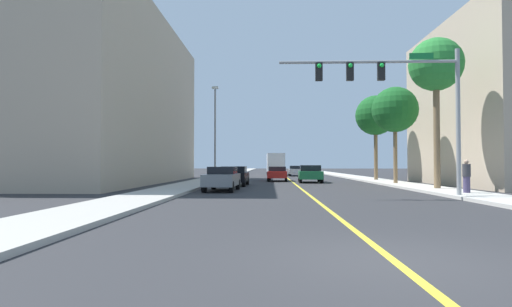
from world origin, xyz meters
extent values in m
plane|color=#2D2D30|center=(0.00, 42.00, 0.00)|extent=(192.00, 192.00, 0.00)
cube|color=#B2ADA3|center=(-7.62, 42.00, 0.07)|extent=(2.70, 168.00, 0.15)
cube|color=beige|center=(7.62, 42.00, 0.07)|extent=(2.70, 168.00, 0.15)
cube|color=yellow|center=(0.00, 42.00, 0.00)|extent=(0.16, 144.00, 0.01)
cube|color=tan|center=(-16.74, 27.30, 6.91)|extent=(11.99, 26.18, 13.81)
cylinder|color=gray|center=(6.67, 12.29, 3.51)|extent=(0.20, 0.20, 6.72)
cylinder|color=gray|center=(2.57, 12.29, 6.30)|extent=(8.20, 0.14, 0.14)
cube|color=black|center=(3.18, 12.29, 5.85)|extent=(0.32, 0.24, 0.84)
sphere|color=green|center=(3.18, 12.15, 6.10)|extent=(0.20, 0.20, 0.20)
cube|color=black|center=(1.75, 12.29, 5.85)|extent=(0.32, 0.24, 0.84)
sphere|color=green|center=(1.75, 12.15, 6.10)|extent=(0.20, 0.20, 0.20)
cube|color=black|center=(0.31, 12.29, 5.85)|extent=(0.32, 0.24, 0.84)
sphere|color=green|center=(0.31, 12.15, 6.10)|extent=(0.20, 0.20, 0.20)
cube|color=#147233|center=(5.03, 12.29, 6.55)|extent=(1.10, 0.04, 0.28)
cylinder|color=gray|center=(-6.77, 28.95, 4.15)|extent=(0.16, 0.16, 7.99)
cube|color=beige|center=(-6.77, 28.95, 8.29)|extent=(0.56, 0.28, 0.20)
cylinder|color=brown|center=(7.80, 17.50, 3.78)|extent=(0.36, 0.36, 7.27)
sphere|color=#287F33|center=(7.80, 17.50, 7.42)|extent=(3.10, 3.10, 3.10)
cone|color=#287F33|center=(8.73, 17.50, 7.22)|extent=(0.44, 1.55, 1.47)
cone|color=#287F33|center=(8.31, 18.28, 7.22)|extent=(1.25, 1.00, 1.69)
cone|color=#287F33|center=(7.30, 18.29, 7.22)|extent=(1.59, 1.29, 1.35)
cone|color=#287F33|center=(6.87, 17.42, 7.22)|extent=(0.55, 1.72, 1.23)
cone|color=#287F33|center=(7.29, 16.72, 7.22)|extent=(1.35, 1.06, 1.52)
cone|color=#287F33|center=(8.13, 16.63, 7.22)|extent=(1.50, 0.90, 1.51)
cylinder|color=brown|center=(7.39, 24.04, 2.89)|extent=(0.29, 0.29, 5.48)
sphere|color=#195B23|center=(7.39, 24.04, 5.63)|extent=(3.39, 3.39, 3.39)
cone|color=#195B23|center=(8.39, 24.24, 5.43)|extent=(0.63, 1.31, 1.63)
cone|color=#195B23|center=(7.74, 25.00, 5.43)|extent=(1.54, 0.89, 1.72)
cone|color=#195B23|center=(6.66, 24.76, 5.43)|extent=(1.12, 1.13, 1.71)
cone|color=#195B23|center=(6.53, 23.51, 5.43)|extent=(1.01, 1.31, 1.61)
cone|color=#195B23|center=(7.67, 23.07, 5.43)|extent=(1.71, 0.91, 1.30)
cylinder|color=brown|center=(7.64, 30.59, 3.07)|extent=(0.33, 0.33, 5.83)
sphere|color=#195B23|center=(7.64, 30.59, 5.98)|extent=(3.60, 3.60, 3.60)
cone|color=#195B23|center=(8.71, 30.50, 5.78)|extent=(0.53, 1.39, 1.64)
cone|color=#195B23|center=(7.75, 31.66, 5.78)|extent=(1.80, 0.63, 1.46)
cone|color=#195B23|center=(6.56, 30.53, 5.78)|extent=(0.51, 1.81, 1.32)
cone|color=#195B23|center=(7.45, 29.52, 5.78)|extent=(1.91, 0.77, 1.45)
cube|color=#196638|center=(1.45, 28.09, 0.64)|extent=(2.09, 4.34, 0.65)
cube|color=black|center=(1.45, 28.06, 1.21)|extent=(1.77, 2.21, 0.49)
cylinder|color=black|center=(0.67, 29.71, 0.32)|extent=(0.25, 0.65, 0.64)
cylinder|color=black|center=(2.37, 29.63, 0.32)|extent=(0.25, 0.65, 0.64)
cylinder|color=black|center=(0.53, 26.55, 0.32)|extent=(0.25, 0.65, 0.64)
cylinder|color=black|center=(2.24, 26.48, 0.32)|extent=(0.25, 0.65, 0.64)
cube|color=black|center=(-4.55, 22.59, 0.63)|extent=(2.03, 4.03, 0.62)
cube|color=black|center=(-4.55, 22.78, 1.17)|extent=(1.73, 1.83, 0.45)
cylinder|color=black|center=(-3.74, 21.13, 0.32)|extent=(0.24, 0.65, 0.64)
cylinder|color=black|center=(-5.45, 21.18, 0.32)|extent=(0.24, 0.65, 0.64)
cylinder|color=black|center=(-3.66, 24.00, 0.32)|extent=(0.24, 0.65, 0.64)
cylinder|color=black|center=(-5.37, 24.05, 0.32)|extent=(0.24, 0.65, 0.64)
cube|color=red|center=(-1.26, 30.82, 0.62)|extent=(1.89, 4.28, 0.60)
cube|color=black|center=(-1.26, 30.84, 1.12)|extent=(1.60, 2.05, 0.41)
cylinder|color=black|center=(-1.97, 32.40, 0.32)|extent=(0.24, 0.65, 0.64)
cylinder|color=black|center=(-0.43, 32.35, 0.32)|extent=(0.24, 0.65, 0.64)
cylinder|color=black|center=(-2.08, 29.29, 0.32)|extent=(0.24, 0.65, 0.64)
cylinder|color=black|center=(-0.55, 29.23, 0.32)|extent=(0.24, 0.65, 0.64)
cube|color=#BCBCC1|center=(1.47, 46.66, 0.63)|extent=(1.98, 4.20, 0.61)
cube|color=black|center=(1.47, 46.48, 1.14)|extent=(1.71, 2.19, 0.41)
cylinder|color=black|center=(0.65, 48.21, 0.32)|extent=(0.23, 0.64, 0.64)
cylinder|color=black|center=(2.35, 48.18, 0.32)|extent=(0.23, 0.64, 0.64)
cylinder|color=black|center=(0.60, 45.14, 0.32)|extent=(0.23, 0.64, 0.64)
cylinder|color=black|center=(2.30, 45.11, 0.32)|extent=(0.23, 0.64, 0.64)
cube|color=slate|center=(-4.74, 16.89, 0.65)|extent=(1.85, 4.15, 0.66)
cube|color=black|center=(-4.74, 17.13, 1.19)|extent=(1.57, 1.98, 0.42)
cylinder|color=black|center=(-4.05, 15.37, 0.32)|extent=(0.24, 0.65, 0.64)
cylinder|color=black|center=(-5.55, 15.42, 0.32)|extent=(0.24, 0.65, 0.64)
cylinder|color=black|center=(-3.94, 18.35, 0.32)|extent=(0.24, 0.65, 0.64)
cylinder|color=black|center=(-5.44, 18.41, 0.32)|extent=(0.24, 0.65, 0.64)
cube|color=#194799|center=(-1.22, 54.49, 1.25)|extent=(2.45, 2.09, 1.60)
cube|color=silver|center=(-1.13, 50.87, 1.75)|extent=(2.52, 5.28, 2.60)
cylinder|color=black|center=(-2.27, 54.47, 0.45)|extent=(0.30, 0.91, 0.90)
cylinder|color=black|center=(-0.17, 54.52, 0.45)|extent=(0.30, 0.91, 0.90)
cylinder|color=black|center=(-2.15, 49.54, 0.45)|extent=(0.30, 0.91, 0.90)
cylinder|color=black|center=(-0.05, 49.59, 0.45)|extent=(0.30, 0.91, 0.90)
cylinder|color=#3F3859|center=(7.69, 13.72, 0.54)|extent=(0.32, 0.32, 0.79)
cylinder|color=#333338|center=(7.69, 13.72, 1.25)|extent=(0.38, 0.38, 0.62)
sphere|color=tan|center=(7.69, 13.72, 1.67)|extent=(0.21, 0.21, 0.21)
camera|label=1|loc=(-2.00, -6.68, 1.55)|focal=28.67mm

